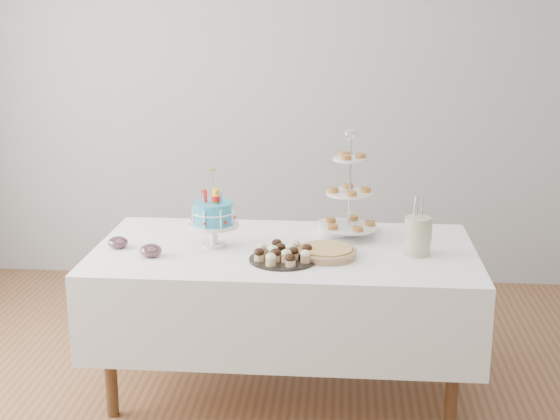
# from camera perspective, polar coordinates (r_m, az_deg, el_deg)

# --- Properties ---
(floor) EXTENTS (5.00, 5.00, 0.00)m
(floor) POSITION_cam_1_polar(r_m,az_deg,el_deg) (3.98, -0.03, -14.74)
(floor) COLOR brown
(floor) RESTS_ON ground
(walls) EXTENTS (5.04, 4.04, 2.70)m
(walls) POSITION_cam_1_polar(r_m,az_deg,el_deg) (3.52, -0.03, 4.74)
(walls) COLOR #A5A8AA
(walls) RESTS_ON floor
(table) EXTENTS (1.92, 1.02, 0.77)m
(table) POSITION_cam_1_polar(r_m,az_deg,el_deg) (4.02, 0.33, -5.88)
(table) COLOR white
(table) RESTS_ON floor
(birthday_cake) EXTENTS (0.26, 0.26, 0.40)m
(birthday_cake) POSITION_cam_1_polar(r_m,az_deg,el_deg) (3.96, -4.88, -1.18)
(birthday_cake) COLOR white
(birthday_cake) RESTS_ON table
(cupcake_tray) EXTENTS (0.33, 0.33, 0.08)m
(cupcake_tray) POSITION_cam_1_polar(r_m,az_deg,el_deg) (3.75, 0.25, -3.18)
(cupcake_tray) COLOR black
(cupcake_tray) RESTS_ON table
(pie) EXTENTS (0.30, 0.30, 0.05)m
(pie) POSITION_cam_1_polar(r_m,az_deg,el_deg) (3.81, 3.44, -3.08)
(pie) COLOR tan
(pie) RESTS_ON table
(tiered_stand) EXTENTS (0.30, 0.30, 0.58)m
(tiered_stand) POSITION_cam_1_polar(r_m,az_deg,el_deg) (4.06, 5.10, 1.18)
(tiered_stand) COLOR silver
(tiered_stand) RESTS_ON table
(plate_stack) EXTENTS (0.18, 0.18, 0.07)m
(plate_stack) POSITION_cam_1_polar(r_m,az_deg,el_deg) (4.18, 4.03, -1.32)
(plate_stack) COLOR white
(plate_stack) RESTS_ON table
(pastry_plate) EXTENTS (0.22, 0.22, 0.03)m
(pastry_plate) POSITION_cam_1_polar(r_m,az_deg,el_deg) (4.25, 5.98, -1.36)
(pastry_plate) COLOR white
(pastry_plate) RESTS_ON table
(jam_bowl_a) EXTENTS (0.10, 0.10, 0.06)m
(jam_bowl_a) POSITION_cam_1_polar(r_m,az_deg,el_deg) (4.03, -11.76, -2.35)
(jam_bowl_a) COLOR silver
(jam_bowl_a) RESTS_ON table
(jam_bowl_b) EXTENTS (0.11, 0.11, 0.06)m
(jam_bowl_b) POSITION_cam_1_polar(r_m,az_deg,el_deg) (3.86, -9.43, -2.96)
(jam_bowl_b) COLOR silver
(jam_bowl_b) RESTS_ON table
(utensil_pitcher) EXTENTS (0.14, 0.13, 0.29)m
(utensil_pitcher) POSITION_cam_1_polar(r_m,az_deg,el_deg) (3.88, 10.04, -1.78)
(utensil_pitcher) COLOR beige
(utensil_pitcher) RESTS_ON table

